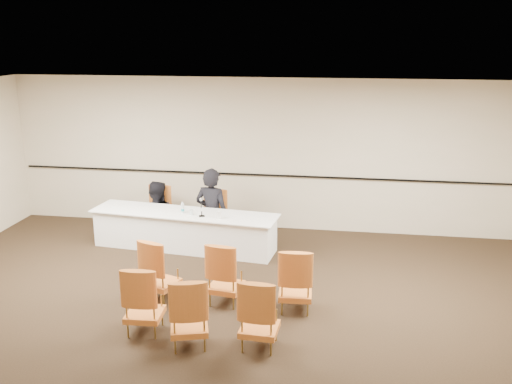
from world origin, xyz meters
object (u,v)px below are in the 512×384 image
panelist_second (157,221)px  water_bottle (183,207)px  panelist_main (212,216)px  aud_chair_front_right (296,279)px  panel_table (185,230)px  aud_chair_back_left (144,299)px  microphone (202,208)px  aud_chair_front_mid (226,273)px  panelist_second_chair (156,212)px  aud_chair_back_mid (189,311)px  drinking_glass (191,212)px  aud_chair_front_left (160,269)px  panelist_main_chair (212,216)px  coffee_cup (219,215)px  aud_chair_back_right (259,312)px

panelist_second → water_bottle: (0.72, -0.64, 0.51)m
panelist_main → aud_chair_front_right: panelist_main is taller
water_bottle → aud_chair_front_right: bearing=-42.9°
panel_table → water_bottle: water_bottle is taller
panelist_second → aud_chair_back_left: 3.79m
microphone → aud_chair_front_mid: (0.82, -1.85, -0.36)m
panelist_second_chair → aud_chair_back_left: (1.05, -3.63, 0.00)m
panelist_main → aud_chair_back_mid: size_ratio=1.94×
panelist_second_chair → water_bottle: (0.72, -0.64, 0.31)m
aud_chair_back_left → panelist_main: bearing=85.5°
panel_table → aud_chair_back_mid: aud_chair_back_mid is taller
drinking_glass → aud_chair_front_left: bearing=-88.6°
panel_table → panelist_main_chair: 0.64m
panel_table → aud_chair_back_left: 3.04m
aud_chair_front_left → aud_chair_front_mid: 0.98m
panel_table → panelist_second: bearing=146.7°
panelist_second_chair → aud_chair_front_mid: (1.93, -2.65, 0.00)m
aud_chair_front_mid → aud_chair_back_mid: (-0.21, -1.24, 0.00)m
aud_chair_front_mid → aud_chair_back_mid: 1.25m
panel_table → coffee_cup: 0.86m
panelist_main_chair → coffee_cup: size_ratio=6.88×
water_bottle → aud_chair_back_left: bearing=-83.7°
panelist_second_chair → drinking_glass: bearing=-32.2°
panelist_main_chair → aud_chair_back_left: same height
panel_table → aud_chair_front_left: aud_chair_front_left is taller
panelist_second → coffee_cup: 1.74m
panelist_main_chair → aud_chair_back_right: bearing=-61.7°
aud_chair_front_left → aud_chair_back_right: (1.64, -1.11, 0.00)m
drinking_glass → coffee_cup: (0.54, -0.12, 0.02)m
aud_chair_front_mid → coffee_cup: bearing=113.4°
aud_chair_front_mid → aud_chair_back_left: same height
water_bottle → aud_chair_back_mid: aud_chair_back_mid is taller
coffee_cup → aud_chair_back_right: (1.16, -2.93, -0.28)m
water_bottle → aud_chair_back_left: size_ratio=0.22×
microphone → aud_chair_front_right: bearing=-63.1°
aud_chair_front_left → aud_chair_front_mid: bearing=20.9°
panelist_main → coffee_cup: panelist_main is taller
water_bottle → coffee_cup: size_ratio=1.48×
panelist_main → microphone: 0.76m
panelist_second_chair → aud_chair_front_mid: bearing=-47.4°
panelist_second_chair → coffee_cup: 1.70m
panelist_second_chair → aud_chair_back_mid: bearing=-59.5°
panelist_second → aud_chair_back_left: bearing=99.3°
panelist_second → coffee_cup: size_ratio=11.63×
aud_chair_back_mid → aud_chair_front_left: bearing=106.1°
microphone → water_bottle: microphone is taller
aud_chair_front_mid → panelist_second_chair: bearing=134.4°
panelist_main_chair → aud_chair_back_mid: 3.80m
drinking_glass → water_bottle: bearing=154.9°
panelist_main → panelist_second: panelist_main is taller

